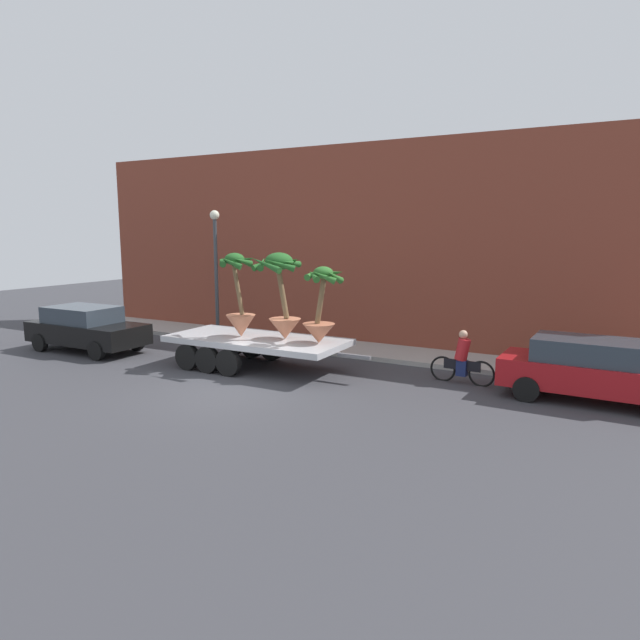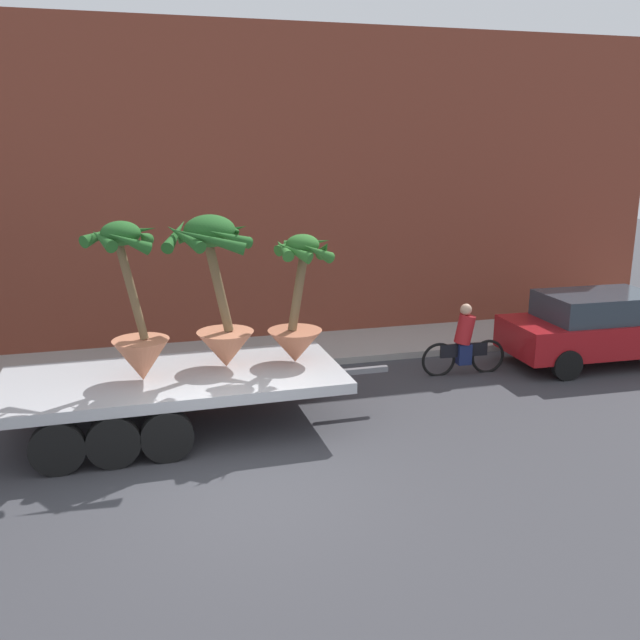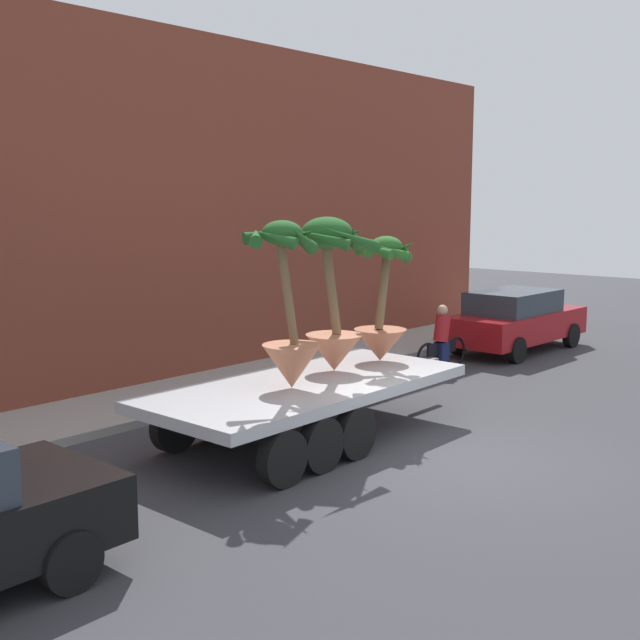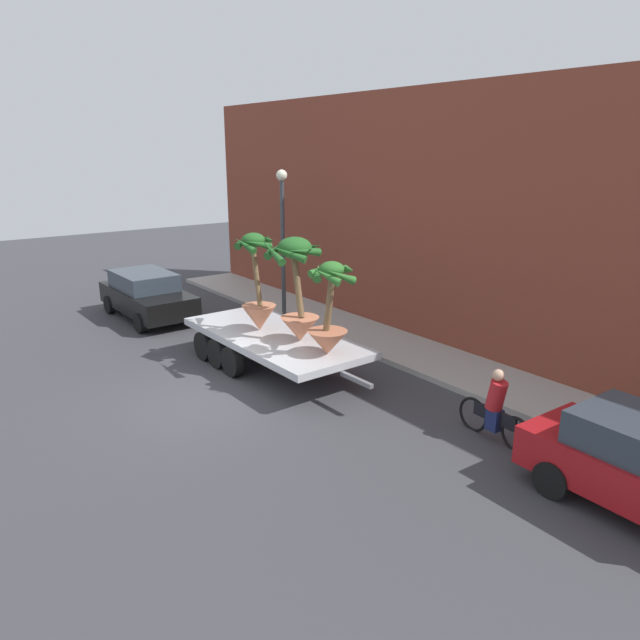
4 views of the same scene
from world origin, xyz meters
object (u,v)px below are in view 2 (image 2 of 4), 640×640
potted_palm_front (135,318)px  cyclist (464,343)px  potted_palm_middle (298,311)px  parked_car (603,327)px  flatbed_trailer (160,388)px  potted_palm_rear (217,289)px

potted_palm_front → cyclist: (6.56, 1.48, -1.35)m
potted_palm_middle → parked_car: (7.09, 1.09, -1.07)m
cyclist → flatbed_trailer: bearing=-167.7°
parked_car → flatbed_trailer: bearing=-172.5°
potted_palm_middle → potted_palm_front: 2.73m
flatbed_trailer → potted_palm_middle: potted_palm_middle is taller
potted_palm_rear → potted_palm_front: 1.42m
potted_palm_front → cyclist: 6.86m
potted_palm_middle → flatbed_trailer: bearing=-176.3°
flatbed_trailer → potted_palm_front: size_ratio=2.56×
potted_palm_rear → potted_palm_middle: bearing=-1.9°
potted_palm_front → parked_car: size_ratio=0.58×
flatbed_trailer → potted_palm_middle: size_ratio=2.95×
potted_palm_front → parked_car: (9.81, 1.36, -1.19)m
cyclist → potted_palm_rear: bearing=-167.4°
potted_palm_rear → cyclist: 5.60m
parked_car → cyclist: bearing=177.8°
potted_palm_rear → flatbed_trailer: bearing=-169.1°
potted_palm_rear → parked_car: potted_palm_rear is taller
potted_palm_front → parked_car: potted_palm_front is taller
cyclist → parked_car: parked_car is taller
potted_palm_middle → potted_palm_rear: bearing=178.1°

